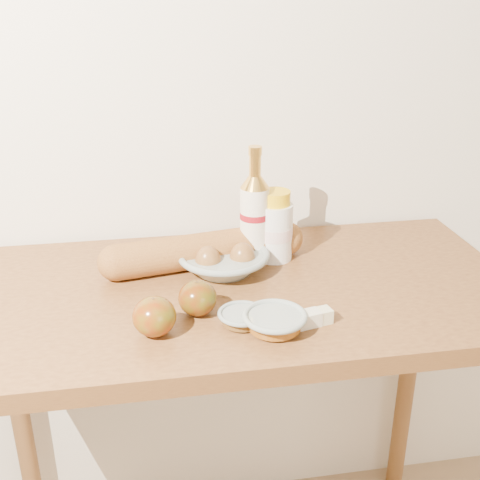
% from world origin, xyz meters
% --- Properties ---
extents(back_wall, '(3.50, 0.02, 2.60)m').
position_xyz_m(back_wall, '(0.00, 1.51, 1.30)').
color(back_wall, white).
rests_on(back_wall, ground).
extents(table, '(1.20, 0.60, 0.90)m').
position_xyz_m(table, '(0.00, 1.18, 0.78)').
color(table, brown).
rests_on(table, ground).
extents(bourbon_bottle, '(0.08, 0.08, 0.27)m').
position_xyz_m(bourbon_bottle, '(0.06, 1.30, 1.01)').
color(bourbon_bottle, white).
rests_on(bourbon_bottle, table).
extents(cream_bottle, '(0.09, 0.09, 0.16)m').
position_xyz_m(cream_bottle, '(0.11, 1.31, 0.98)').
color(cream_bottle, white).
rests_on(cream_bottle, table).
extents(egg_bowl, '(0.22, 0.22, 0.07)m').
position_xyz_m(egg_bowl, '(-0.02, 1.26, 0.93)').
color(egg_bowl, gray).
rests_on(egg_bowl, table).
extents(baguette, '(0.48, 0.16, 0.08)m').
position_xyz_m(baguette, '(-0.06, 1.29, 0.94)').
color(baguette, '#AA6E34').
rests_on(baguette, table).
extents(apple_redgreen_front, '(0.10, 0.10, 0.07)m').
position_xyz_m(apple_redgreen_front, '(-0.18, 1.02, 0.94)').
color(apple_redgreen_front, '#970908').
rests_on(apple_redgreen_front, table).
extents(apple_redgreen_right, '(0.10, 0.10, 0.07)m').
position_xyz_m(apple_redgreen_right, '(-0.09, 1.08, 0.93)').
color(apple_redgreen_right, maroon).
rests_on(apple_redgreen_right, table).
extents(sugar_bowl, '(0.10, 0.10, 0.03)m').
position_xyz_m(sugar_bowl, '(-0.02, 1.03, 0.91)').
color(sugar_bowl, gray).
rests_on(sugar_bowl, table).
extents(syrup_bowl, '(0.13, 0.13, 0.03)m').
position_xyz_m(syrup_bowl, '(0.04, 1.00, 0.92)').
color(syrup_bowl, '#8E9B96').
rests_on(syrup_bowl, table).
extents(butter_stick, '(0.10, 0.05, 0.03)m').
position_xyz_m(butter_stick, '(0.10, 1.00, 0.91)').
color(butter_stick, beige).
rests_on(butter_stick, table).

